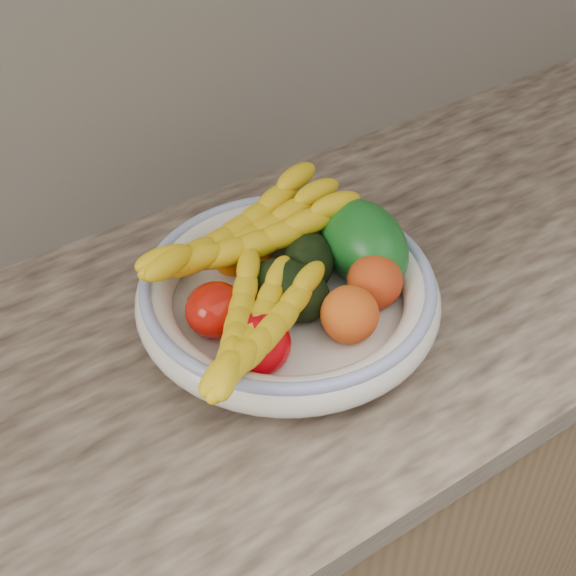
% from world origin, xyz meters
% --- Properties ---
extents(kitchen_counter, '(2.44, 0.66, 1.40)m').
position_xyz_m(kitchen_counter, '(0.00, 1.69, 0.46)').
color(kitchen_counter, brown).
rests_on(kitchen_counter, ground).
extents(fruit_bowl, '(0.39, 0.39, 0.08)m').
position_xyz_m(fruit_bowl, '(0.00, 1.66, 0.95)').
color(fruit_bowl, silver).
rests_on(fruit_bowl, kitchen_counter).
extents(clementine_back_left, '(0.06, 0.06, 0.05)m').
position_xyz_m(clementine_back_left, '(-0.02, 1.76, 0.95)').
color(clementine_back_left, orange).
rests_on(clementine_back_left, fruit_bowl).
extents(clementine_back_right, '(0.06, 0.06, 0.05)m').
position_xyz_m(clementine_back_right, '(0.05, 1.78, 0.95)').
color(clementine_back_right, '#E95604').
rests_on(clementine_back_right, fruit_bowl).
extents(clementine_back_mid, '(0.06, 0.06, 0.05)m').
position_xyz_m(clementine_back_mid, '(-0.00, 1.74, 0.95)').
color(clementine_back_mid, '#F54F05').
rests_on(clementine_back_mid, fruit_bowl).
extents(clementine_extra, '(0.05, 0.05, 0.05)m').
position_xyz_m(clementine_extra, '(0.02, 1.77, 0.95)').
color(clementine_extra, '#F26005').
rests_on(clementine_extra, fruit_bowl).
extents(tomato_left, '(0.09, 0.09, 0.07)m').
position_xyz_m(tomato_left, '(-0.10, 1.67, 0.96)').
color(tomato_left, '#B21107').
rests_on(tomato_left, fruit_bowl).
extents(tomato_near_left, '(0.10, 0.10, 0.07)m').
position_xyz_m(tomato_near_left, '(-0.09, 1.60, 0.96)').
color(tomato_near_left, '#C7010A').
rests_on(tomato_near_left, fruit_bowl).
extents(avocado_center, '(0.12, 0.14, 0.08)m').
position_xyz_m(avocado_center, '(-0.01, 1.65, 0.96)').
color(avocado_center, black).
rests_on(avocado_center, fruit_bowl).
extents(avocado_right, '(0.12, 0.12, 0.07)m').
position_xyz_m(avocado_right, '(0.05, 1.68, 0.96)').
color(avocado_right, black).
rests_on(avocado_right, fruit_bowl).
extents(green_mango, '(0.13, 0.16, 0.13)m').
position_xyz_m(green_mango, '(0.12, 1.66, 0.98)').
color(green_mango, '#0F5418').
rests_on(green_mango, fruit_bowl).
extents(peach_front, '(0.09, 0.09, 0.07)m').
position_xyz_m(peach_front, '(0.03, 1.57, 0.97)').
color(peach_front, orange).
rests_on(peach_front, fruit_bowl).
extents(peach_right, '(0.07, 0.07, 0.07)m').
position_xyz_m(peach_right, '(0.09, 1.60, 0.97)').
color(peach_right, orange).
rests_on(peach_right, fruit_bowl).
extents(banana_bunch_back, '(0.34, 0.15, 0.09)m').
position_xyz_m(banana_bunch_back, '(-0.01, 1.74, 0.99)').
color(banana_bunch_back, yellow).
rests_on(banana_bunch_back, fruit_bowl).
extents(banana_bunch_front, '(0.29, 0.26, 0.08)m').
position_xyz_m(banana_bunch_front, '(-0.09, 1.60, 0.98)').
color(banana_bunch_front, yellow).
rests_on(banana_bunch_front, fruit_bowl).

